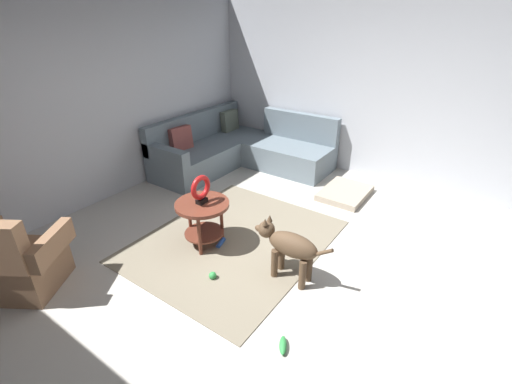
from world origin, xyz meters
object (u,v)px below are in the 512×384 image
object	(u,v)px
torus_sculpture	(201,189)
dog_toy_ball	(213,276)
sectional_couch	(239,150)
dog	(289,246)
side_table	(203,213)
dog_toy_rope	(221,243)
armchair	(18,263)
dog_bed_mat	(345,193)
dog_toy_bone	(283,345)

from	to	relation	value
torus_sculpture	dog_toy_ball	size ratio (longest dim) A/B	4.13
sectional_couch	dog	distance (m)	2.95
side_table	dog_toy_rope	world-z (taller)	side_table
torus_sculpture	dog_toy_rope	size ratio (longest dim) A/B	1.96
dog_toy_ball	dog_toy_rope	bearing A→B (deg)	31.77
armchair	dog	distance (m)	2.55
sectional_couch	dog_bed_mat	distance (m)	1.96
dog_bed_mat	dog	distance (m)	2.05
dog_bed_mat	dog	world-z (taller)	dog
dog_bed_mat	side_table	bearing A→B (deg)	157.19
sectional_couch	torus_sculpture	size ratio (longest dim) A/B	6.90
dog_bed_mat	dog_toy_bone	world-z (taller)	dog_bed_mat
armchair	dog	xyz separation A→B (m)	(1.61, -1.98, 0.05)
dog	dog_toy_ball	size ratio (longest dim) A/B	10.74
dog_toy_ball	armchair	bearing A→B (deg)	129.73
armchair	side_table	xyz separation A→B (m)	(1.56, -0.90, 0.09)
side_table	dog	world-z (taller)	dog
side_table	dog_toy_bone	bearing A→B (deg)	-115.79
dog	dog_toy_rope	bearing A→B (deg)	86.54
side_table	dog_bed_mat	bearing A→B (deg)	-22.81
dog_toy_ball	torus_sculpture	bearing A→B (deg)	49.21
dog	dog_toy_rope	world-z (taller)	dog
armchair	dog_toy_bone	distance (m)	2.55
dog_toy_ball	dog_toy_rope	size ratio (longest dim) A/B	0.48
dog_toy_rope	torus_sculpture	bearing A→B (deg)	118.04
sectional_couch	torus_sculpture	world-z (taller)	sectional_couch
armchair	side_table	size ratio (longest dim) A/B	1.66
dog_toy_rope	side_table	bearing A→B (deg)	118.04
torus_sculpture	dog_toy_ball	bearing A→B (deg)	-130.79
armchair	dog_toy_rope	world-z (taller)	armchair
side_table	sectional_couch	bearing A→B (deg)	27.38
side_table	torus_sculpture	bearing A→B (deg)	-90.00
armchair	dog_toy_bone	world-z (taller)	armchair
sectional_couch	side_table	world-z (taller)	sectional_couch
sectional_couch	dog	size ratio (longest dim) A/B	2.65
dog	dog_bed_mat	bearing A→B (deg)	4.88
dog_toy_bone	dog_toy_ball	bearing A→B (deg)	73.12
armchair	dog_bed_mat	bearing A→B (deg)	31.83
dog_toy_ball	dog_toy_bone	xyz separation A→B (m)	(-0.31, -1.01, -0.01)
dog_toy_rope	dog_toy_bone	bearing A→B (deg)	-121.47
side_table	dog	bearing A→B (deg)	-87.38
armchair	side_table	world-z (taller)	armchair
dog	dog_toy_bone	bearing A→B (deg)	-152.84
armchair	dog_bed_mat	size ratio (longest dim) A/B	1.25
dog_toy_ball	dog_toy_bone	size ratio (longest dim) A/B	0.44
torus_sculpture	sectional_couch	bearing A→B (deg)	27.38
sectional_couch	dog_toy_bone	distance (m)	3.79
torus_sculpture	dog_toy_ball	world-z (taller)	torus_sculpture
sectional_couch	dog_toy_ball	size ratio (longest dim) A/B	28.50
dog_bed_mat	dog_toy_bone	bearing A→B (deg)	-167.54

